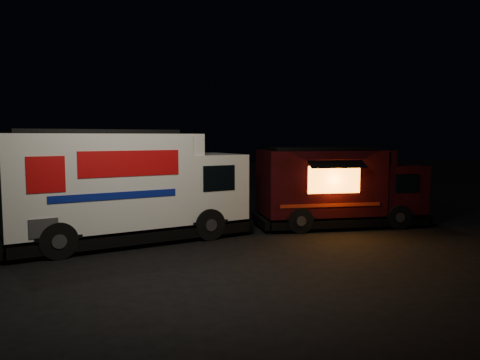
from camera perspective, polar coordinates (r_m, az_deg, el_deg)
The scene contains 3 objects.
ground at distance 13.46m, azimuth -2.83°, elevation -7.50°, with size 80.00×80.00×0.00m, color black.
white_truck at distance 13.66m, azimuth -13.35°, elevation -0.70°, with size 7.00×2.39×3.17m, color silver, non-canonical shape.
red_truck at distance 15.96m, azimuth 12.17°, elevation -0.79°, with size 5.67×2.08×2.64m, color #380A11, non-canonical shape.
Camera 1 is at (-2.57, -12.87, 2.99)m, focal length 35.00 mm.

